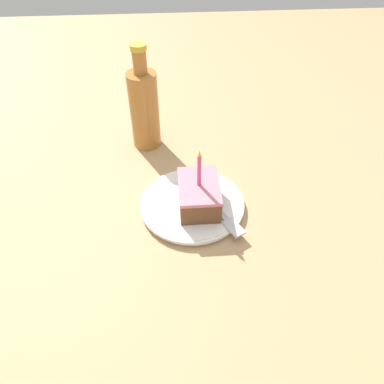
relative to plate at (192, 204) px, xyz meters
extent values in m
cube|color=tan|center=(0.02, 0.00, -0.03)|extent=(2.40, 2.40, 0.04)
cylinder|color=white|center=(0.00, 0.00, 0.00)|extent=(0.20, 0.20, 0.02)
cylinder|color=white|center=(0.00, 0.00, 0.00)|extent=(0.21, 0.21, 0.01)
cube|color=brown|center=(-0.01, 0.01, 0.03)|extent=(0.08, 0.11, 0.05)
cube|color=#D17A8C|center=(-0.01, 0.01, 0.06)|extent=(0.08, 0.11, 0.01)
cylinder|color=#E04C8C|center=(-0.01, 0.01, 0.10)|extent=(0.01, 0.01, 0.07)
cone|color=yellow|center=(-0.01, 0.01, 0.14)|extent=(0.01, 0.01, 0.01)
cube|color=silver|center=(-0.04, 0.01, 0.01)|extent=(0.07, 0.11, 0.00)
cube|color=silver|center=(-0.07, 0.08, 0.01)|extent=(0.04, 0.05, 0.00)
cylinder|color=#B27233|center=(0.09, -0.23, 0.08)|extent=(0.07, 0.07, 0.18)
cylinder|color=#B27233|center=(0.09, -0.23, 0.20)|extent=(0.03, 0.03, 0.05)
cylinder|color=gold|center=(0.09, -0.23, 0.23)|extent=(0.04, 0.04, 0.01)
camera|label=1|loc=(0.04, 0.54, 0.54)|focal=35.00mm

